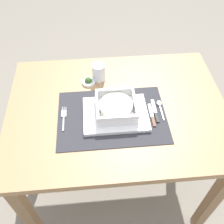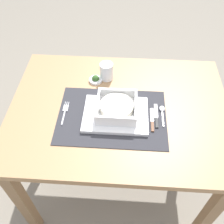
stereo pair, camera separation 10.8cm
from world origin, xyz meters
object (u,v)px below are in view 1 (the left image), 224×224
porridge_bowl (116,107)px  spoon (160,105)px  drinking_glass (99,73)px  dining_table (117,121)px  bread_knife (152,116)px  butter_knife (155,112)px  fork (64,117)px  condiment_saucer (88,81)px

porridge_bowl → spoon: (0.20, 0.03, -0.03)m
spoon → drinking_glass: drinking_glass is taller
dining_table → porridge_bowl: (-0.01, -0.04, 0.14)m
spoon → bread_knife: spoon is taller
butter_knife → bread_knife: bearing=-127.7°
fork → condiment_saucer: 0.24m
dining_table → drinking_glass: bearing=110.1°
butter_knife → drinking_glass: (-0.23, 0.24, 0.03)m
porridge_bowl → butter_knife: (0.17, -0.01, -0.04)m
fork → drinking_glass: size_ratio=1.55×
drinking_glass → butter_knife: bearing=-46.3°
bread_knife → drinking_glass: drinking_glass is taller
fork → spoon: spoon is taller
spoon → bread_knife: size_ratio=0.91×
drinking_glass → bread_knife: bearing=-51.2°
fork → bread_knife: size_ratio=1.04×
condiment_saucer → dining_table: bearing=-53.9°
fork → butter_knife: bearing=-6.0°
fork → drinking_glass: 0.29m
bread_knife → drinking_glass: bearing=123.2°
porridge_bowl → bread_knife: 0.16m
dining_table → fork: bearing=-170.7°
fork → condiment_saucer: (0.11, 0.21, 0.00)m
condiment_saucer → spoon: bearing=-30.0°
fork → bread_knife: (0.38, -0.03, 0.00)m
fork → spoon: bearing=-0.7°
dining_table → bread_knife: (0.14, -0.07, 0.11)m
porridge_bowl → drinking_glass: size_ratio=1.98×
fork → condiment_saucer: condiment_saucer is taller
dining_table → drinking_glass: 0.25m
spoon → butter_knife: size_ratio=0.87×
butter_knife → bread_knife: same height
spoon → condiment_saucer: bearing=152.8°
butter_knife → fork: bearing=179.9°
dining_table → fork: fork is taller
fork → bread_knife: bread_knife is taller
fork → butter_knife: 0.40m
butter_knife → condiment_saucer: size_ratio=2.07×
spoon → drinking_glass: size_ratio=1.35×
drinking_glass → condiment_saucer: size_ratio=1.33×
butter_knife → dining_table: bearing=164.5°
dining_table → fork: 0.26m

